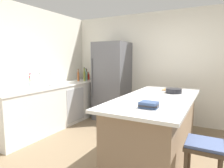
{
  "coord_description": "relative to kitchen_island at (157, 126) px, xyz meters",
  "views": [
    {
      "loc": [
        1.08,
        -2.45,
        1.51
      ],
      "look_at": [
        -0.79,
        1.03,
        1.0
      ],
      "focal_mm": 31.49,
      "sensor_mm": 36.0,
      "label": 1
    }
  ],
  "objects": [
    {
      "name": "sink_faucet",
      "position": [
        -2.43,
        -0.07,
        0.62
      ],
      "size": [
        0.15,
        0.05,
        0.3
      ],
      "color": "silver",
      "rests_on": "counter_run_left"
    },
    {
      "name": "paper_towel_roll",
      "position": [
        -2.39,
        0.19,
        0.6
      ],
      "size": [
        0.14,
        0.14,
        0.31
      ],
      "color": "gray",
      "rests_on": "counter_run_left"
    },
    {
      "name": "hot_sauce_bottle",
      "position": [
        -2.35,
        1.54,
        0.55
      ],
      "size": [
        0.05,
        0.05,
        0.21
      ],
      "color": "red",
      "rests_on": "counter_run_left"
    },
    {
      "name": "ground_plane",
      "position": [
        -0.3,
        -0.46,
        -0.47
      ],
      "size": [
        7.2,
        7.2,
        0.0
      ],
      "primitive_type": "plane",
      "color": "#7A664C"
    },
    {
      "name": "wall_rear",
      "position": [
        -0.3,
        1.79,
        0.83
      ],
      "size": [
        6.0,
        0.1,
        2.6
      ],
      "primitive_type": "cube",
      "color": "silver",
      "rests_on": "ground_plane"
    },
    {
      "name": "wall_left",
      "position": [
        -2.75,
        -0.46,
        0.83
      ],
      "size": [
        0.1,
        6.0,
        2.6
      ],
      "primitive_type": "cube",
      "color": "silver",
      "rests_on": "ground_plane"
    },
    {
      "name": "cookbook_stack",
      "position": [
        0.09,
        -0.72,
        0.5
      ],
      "size": [
        0.24,
        0.18,
        0.08
      ],
      "color": "#334770",
      "rests_on": "kitchen_island"
    },
    {
      "name": "gin_bottle",
      "position": [
        -2.3,
        1.34,
        0.59
      ],
      "size": [
        0.08,
        0.08,
        0.32
      ],
      "color": "#8CB79E",
      "rests_on": "counter_run_left"
    },
    {
      "name": "flower_vase",
      "position": [
        -2.31,
        -0.42,
        0.56
      ],
      "size": [
        0.08,
        0.08,
        0.32
      ],
      "color": "silver",
      "rests_on": "counter_run_left"
    },
    {
      "name": "cutting_board",
      "position": [
        0.06,
        0.73,
        0.47
      ],
      "size": [
        0.32,
        0.2,
        0.02
      ],
      "color": "#9E7042",
      "rests_on": "kitchen_island"
    },
    {
      "name": "bar_stool",
      "position": [
        0.71,
        -0.83,
        0.08
      ],
      "size": [
        0.36,
        0.36,
        0.68
      ],
      "color": "#473828",
      "rests_on": "ground_plane"
    },
    {
      "name": "kitchen_island",
      "position": [
        0.0,
        0.0,
        0.0
      ],
      "size": [
        1.02,
        2.3,
        0.93
      ],
      "color": "#8E755B",
      "rests_on": "ground_plane"
    },
    {
      "name": "counter_run_left",
      "position": [
        -2.38,
        0.25,
        -0.0
      ],
      "size": [
        0.67,
        2.81,
        0.93
      ],
      "color": "silver",
      "rests_on": "ground_plane"
    },
    {
      "name": "syrup_bottle",
      "position": [
        -2.35,
        1.45,
        0.58
      ],
      "size": [
        0.07,
        0.07,
        0.31
      ],
      "color": "#5B3319",
      "rests_on": "counter_run_left"
    },
    {
      "name": "mixing_bowl",
      "position": [
        0.15,
        0.46,
        0.5
      ],
      "size": [
        0.27,
        0.27,
        0.08
      ],
      "color": "black",
      "rests_on": "kitchen_island"
    },
    {
      "name": "vinegar_bottle",
      "position": [
        -2.4,
        1.15,
        0.59
      ],
      "size": [
        0.05,
        0.05,
        0.32
      ],
      "color": "#994C23",
      "rests_on": "counter_run_left"
    },
    {
      "name": "refrigerator",
      "position": [
        -1.52,
        1.38,
        0.48
      ],
      "size": [
        0.78,
        0.75,
        1.9
      ],
      "color": "#56565B",
      "rests_on": "ground_plane"
    },
    {
      "name": "olive_oil_bottle",
      "position": [
        -2.28,
        1.26,
        0.6
      ],
      "size": [
        0.06,
        0.06,
        0.35
      ],
      "color": "olive",
      "rests_on": "counter_run_left"
    }
  ]
}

